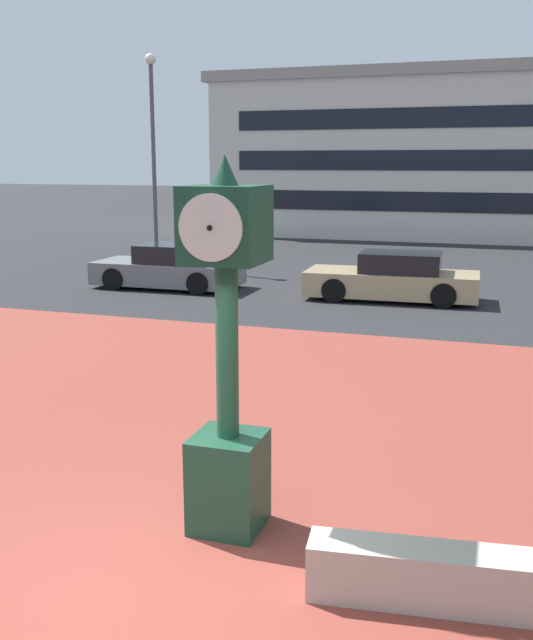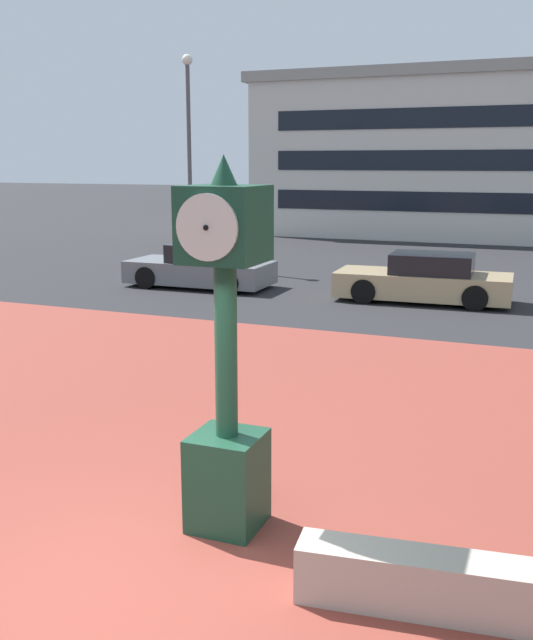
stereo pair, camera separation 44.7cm
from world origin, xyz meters
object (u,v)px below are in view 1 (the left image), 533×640
object	(u,v)px
car_street_far	(169,268)
car_street_mid	(393,279)
street_lamp_post	(153,141)
street_clock	(227,364)

from	to	relation	value
car_street_far	car_street_mid	bearing A→B (deg)	-89.46
car_street_mid	street_lamp_post	xyz separation A→B (m)	(-8.79, 3.55, 3.74)
street_lamp_post	street_clock	bearing A→B (deg)	-60.90
car_street_mid	car_street_far	bearing A→B (deg)	88.66
car_street_mid	car_street_far	size ratio (longest dim) A/B	1.07
car_street_mid	car_street_far	distance (m)	6.49
street_clock	street_lamp_post	world-z (taller)	street_lamp_post
car_street_far	street_lamp_post	size ratio (longest dim) A/B	0.60
street_clock	car_street_far	bearing A→B (deg)	117.65
car_street_far	street_lamp_post	xyz separation A→B (m)	(-2.30, 3.70, 3.74)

